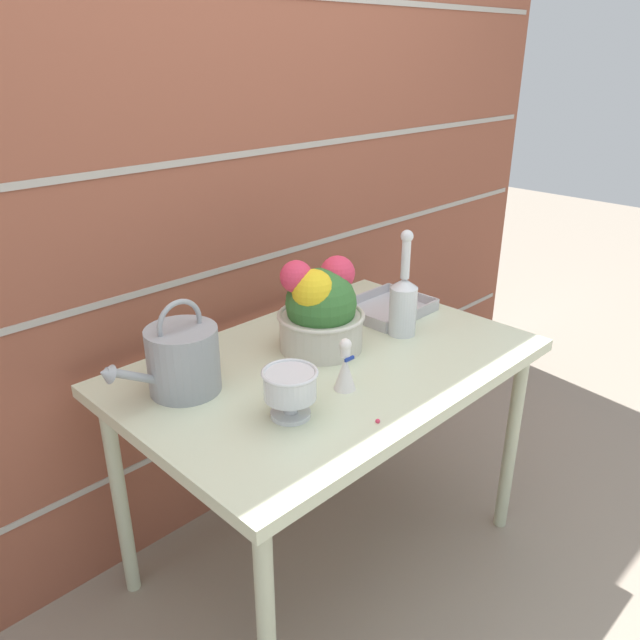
{
  "coord_description": "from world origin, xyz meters",
  "views": [
    {
      "loc": [
        -1.17,
        -1.14,
        1.59
      ],
      "look_at": [
        0.0,
        0.04,
        0.86
      ],
      "focal_mm": 35.0,
      "sensor_mm": 36.0,
      "label": 1
    }
  ],
  "objects_px": {
    "watering_can": "(182,359)",
    "crystal_pedestal_bowl": "(290,387)",
    "wire_tray": "(387,309)",
    "flower_planter": "(320,309)",
    "glass_decanter": "(403,301)",
    "figurine_vase": "(345,369)"
  },
  "relations": [
    {
      "from": "watering_can",
      "to": "crystal_pedestal_bowl",
      "type": "height_order",
      "value": "watering_can"
    },
    {
      "from": "crystal_pedestal_bowl",
      "to": "wire_tray",
      "type": "height_order",
      "value": "crystal_pedestal_bowl"
    },
    {
      "from": "watering_can",
      "to": "wire_tray",
      "type": "xyz_separation_m",
      "value": [
        0.81,
        -0.04,
        -0.08
      ]
    },
    {
      "from": "watering_can",
      "to": "flower_planter",
      "type": "xyz_separation_m",
      "value": [
        0.44,
        -0.08,
        0.04
      ]
    },
    {
      "from": "glass_decanter",
      "to": "wire_tray",
      "type": "distance_m",
      "value": 0.21
    },
    {
      "from": "watering_can",
      "to": "crystal_pedestal_bowl",
      "type": "distance_m",
      "value": 0.32
    },
    {
      "from": "flower_planter",
      "to": "glass_decanter",
      "type": "xyz_separation_m",
      "value": [
        0.26,
        -0.11,
        -0.02
      ]
    },
    {
      "from": "glass_decanter",
      "to": "watering_can",
      "type": "bearing_deg",
      "value": 165.2
    },
    {
      "from": "flower_planter",
      "to": "wire_tray",
      "type": "relative_size",
      "value": 0.99
    },
    {
      "from": "watering_can",
      "to": "glass_decanter",
      "type": "xyz_separation_m",
      "value": [
        0.7,
        -0.19,
        0.02
      ]
    },
    {
      "from": "flower_planter",
      "to": "wire_tray",
      "type": "bearing_deg",
      "value": 6.04
    },
    {
      "from": "figurine_vase",
      "to": "wire_tray",
      "type": "relative_size",
      "value": 0.51
    },
    {
      "from": "wire_tray",
      "to": "glass_decanter",
      "type": "bearing_deg",
      "value": -125.9
    },
    {
      "from": "figurine_vase",
      "to": "wire_tray",
      "type": "xyz_separation_m",
      "value": [
        0.5,
        0.26,
        -0.05
      ]
    },
    {
      "from": "crystal_pedestal_bowl",
      "to": "wire_tray",
      "type": "xyz_separation_m",
      "value": [
        0.69,
        0.26,
        -0.07
      ]
    },
    {
      "from": "watering_can",
      "to": "wire_tray",
      "type": "relative_size",
      "value": 1.15
    },
    {
      "from": "crystal_pedestal_bowl",
      "to": "glass_decanter",
      "type": "height_order",
      "value": "glass_decanter"
    },
    {
      "from": "watering_can",
      "to": "wire_tray",
      "type": "height_order",
      "value": "watering_can"
    },
    {
      "from": "glass_decanter",
      "to": "crystal_pedestal_bowl",
      "type": "bearing_deg",
      "value": -169.27
    },
    {
      "from": "watering_can",
      "to": "flower_planter",
      "type": "relative_size",
      "value": 1.16
    },
    {
      "from": "glass_decanter",
      "to": "figurine_vase",
      "type": "height_order",
      "value": "glass_decanter"
    },
    {
      "from": "flower_planter",
      "to": "figurine_vase",
      "type": "relative_size",
      "value": 1.95
    }
  ]
}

